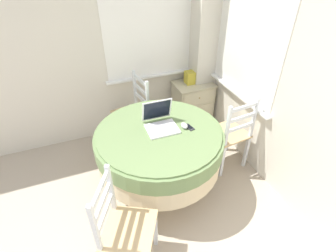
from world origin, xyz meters
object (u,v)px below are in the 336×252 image
object	(u,v)px
storage_box	(191,77)
cell_phone	(189,127)
dining_chair_near_right_window	(230,134)
laptop	(160,122)
round_dining_table	(159,145)
corner_cabinet	(192,104)
dining_chair_camera_near	(124,229)
computer_mouse	(184,126)
dining_chair_near_back_window	(133,113)

from	to	relation	value
storage_box	cell_phone	bearing A→B (deg)	-116.58
dining_chair_near_right_window	laptop	bearing A→B (deg)	177.63
round_dining_table	corner_cabinet	size ratio (longest dim) A/B	1.92
dining_chair_camera_near	corner_cabinet	world-z (taller)	dining_chair_camera_near
cell_phone	dining_chair_camera_near	world-z (taller)	dining_chair_camera_near
round_dining_table	cell_phone	bearing A→B (deg)	-9.57
laptop	cell_phone	world-z (taller)	laptop
computer_mouse	dining_chair_camera_near	xyz separation A→B (m)	(-0.78, -0.64, -0.33)
round_dining_table	dining_chair_near_right_window	world-z (taller)	dining_chair_near_right_window
cell_phone	dining_chair_near_back_window	xyz separation A→B (m)	(-0.33, 0.91, -0.31)
dining_chair_near_right_window	dining_chair_camera_near	bearing A→B (deg)	-152.99
round_dining_table	dining_chair_near_right_window	xyz separation A→B (m)	(0.86, 0.03, -0.13)
dining_chair_near_right_window	dining_chair_camera_near	size ratio (longest dim) A/B	1.00
cell_phone	corner_cabinet	world-z (taller)	cell_phone
computer_mouse	storage_box	bearing A→B (deg)	61.11
round_dining_table	cell_phone	size ratio (longest dim) A/B	10.47
computer_mouse	dining_chair_near_right_window	size ratio (longest dim) A/B	0.10
round_dining_table	dining_chair_near_right_window	size ratio (longest dim) A/B	1.33
computer_mouse	dining_chair_near_right_window	world-z (taller)	dining_chair_near_right_window
cell_phone	corner_cabinet	distance (m)	1.24
laptop	computer_mouse	size ratio (longest dim) A/B	3.43
corner_cabinet	dining_chair_camera_near	bearing A→B (deg)	-129.96
computer_mouse	dining_chair_near_back_window	xyz separation A→B (m)	(-0.29, 0.89, -0.33)
round_dining_table	corner_cabinet	xyz separation A→B (m)	(0.85, 0.97, -0.26)
round_dining_table	laptop	distance (m)	0.24
cell_phone	laptop	bearing A→B (deg)	155.05
round_dining_table	storage_box	bearing A→B (deg)	50.83
dining_chair_near_back_window	computer_mouse	bearing A→B (deg)	-72.20
laptop	dining_chair_camera_near	xyz separation A→B (m)	(-0.57, -0.74, -0.36)
computer_mouse	dining_chair_camera_near	bearing A→B (deg)	-140.60
computer_mouse	cell_phone	distance (m)	0.05
laptop	round_dining_table	bearing A→B (deg)	-119.15
dining_chair_near_back_window	storage_box	size ratio (longest dim) A/B	5.67
dining_chair_camera_near	storage_box	xyz separation A→B (m)	(1.36, 1.68, 0.28)
round_dining_table	storage_box	xyz separation A→B (m)	(0.82, 1.01, 0.15)
round_dining_table	dining_chair_camera_near	size ratio (longest dim) A/B	1.33
computer_mouse	storage_box	size ratio (longest dim) A/B	0.55
laptop	computer_mouse	bearing A→B (deg)	-25.74
laptop	dining_chair_near_right_window	xyz separation A→B (m)	(0.82, -0.03, -0.36)
laptop	dining_chair_near_back_window	distance (m)	0.87
laptop	storage_box	distance (m)	1.23
storage_box	dining_chair_near_right_window	bearing A→B (deg)	-87.89
round_dining_table	dining_chair_near_right_window	distance (m)	0.87
cell_phone	storage_box	world-z (taller)	storage_box
computer_mouse	dining_chair_camera_near	size ratio (longest dim) A/B	0.10
dining_chair_near_right_window	dining_chair_camera_near	world-z (taller)	same
computer_mouse	cell_phone	bearing A→B (deg)	-21.11
dining_chair_near_right_window	dining_chair_camera_near	xyz separation A→B (m)	(-1.39, -0.71, 0.00)
dining_chair_near_back_window	round_dining_table	bearing A→B (deg)	-87.40
laptop	dining_chair_near_right_window	size ratio (longest dim) A/B	0.33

